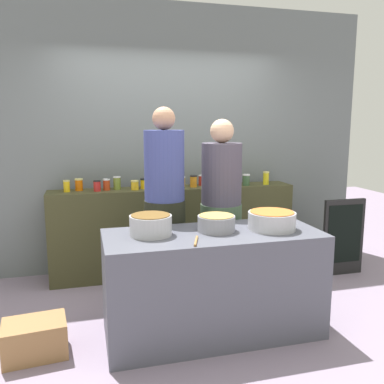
{
  "coord_description": "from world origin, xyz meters",
  "views": [
    {
      "loc": [
        -0.96,
        -3.24,
        1.68
      ],
      "look_at": [
        0.0,
        0.35,
        1.05
      ],
      "focal_mm": 38.17,
      "sensor_mm": 36.0,
      "label": 1
    }
  ],
  "objects_px": {
    "preserve_jar_6": "(144,183)",
    "preserve_jar_2": "(97,186)",
    "cooking_pot_left": "(151,225)",
    "chalkboard_sign": "(343,237)",
    "preserve_jar_13": "(246,180)",
    "preserve_jar_9": "(193,181)",
    "cooking_pot_right": "(272,220)",
    "preserve_jar_7": "(164,181)",
    "preserve_jar_4": "(117,183)",
    "preserve_jar_11": "(219,180)",
    "preserve_jar_8": "(182,182)",
    "preserve_jar_3": "(107,185)",
    "preserve_jar_12": "(229,180)",
    "preserve_jar_10": "(202,180)",
    "cook_in_cap": "(221,220)",
    "cooking_pot_center": "(216,223)",
    "preserve_jar_1": "(79,185)",
    "wooden_spoon": "(196,241)",
    "preserve_jar_0": "(67,186)",
    "preserve_jar_5": "(135,185)",
    "bread_crate": "(35,339)",
    "cook_with_tongs": "(165,220)",
    "preserve_jar_14": "(266,178)"
  },
  "relations": [
    {
      "from": "preserve_jar_1",
      "to": "preserve_jar_13",
      "type": "bearing_deg",
      "value": -3.48
    },
    {
      "from": "preserve_jar_0",
      "to": "preserve_jar_6",
      "type": "bearing_deg",
      "value": 0.5
    },
    {
      "from": "preserve_jar_1",
      "to": "wooden_spoon",
      "type": "bearing_deg",
      "value": -63.95
    },
    {
      "from": "preserve_jar_12",
      "to": "bread_crate",
      "type": "relative_size",
      "value": 0.27
    },
    {
      "from": "cooking_pot_center",
      "to": "cook_in_cap",
      "type": "bearing_deg",
      "value": 67.62
    },
    {
      "from": "preserve_jar_6",
      "to": "preserve_jar_2",
      "type": "bearing_deg",
      "value": -174.98
    },
    {
      "from": "cooking_pot_left",
      "to": "chalkboard_sign",
      "type": "distance_m",
      "value": 2.46
    },
    {
      "from": "preserve_jar_4",
      "to": "preserve_jar_6",
      "type": "height_order",
      "value": "preserve_jar_4"
    },
    {
      "from": "preserve_jar_11",
      "to": "preserve_jar_14",
      "type": "bearing_deg",
      "value": -10.94
    },
    {
      "from": "preserve_jar_0",
      "to": "preserve_jar_5",
      "type": "distance_m",
      "value": 0.7
    },
    {
      "from": "preserve_jar_2",
      "to": "preserve_jar_8",
      "type": "relative_size",
      "value": 1.02
    },
    {
      "from": "cooking_pot_right",
      "to": "cook_with_tongs",
      "type": "bearing_deg",
      "value": 142.74
    },
    {
      "from": "preserve_jar_10",
      "to": "cook_in_cap",
      "type": "height_order",
      "value": "cook_in_cap"
    },
    {
      "from": "preserve_jar_11",
      "to": "wooden_spoon",
      "type": "distance_m",
      "value": 1.83
    },
    {
      "from": "preserve_jar_7",
      "to": "preserve_jar_11",
      "type": "distance_m",
      "value": 0.63
    },
    {
      "from": "preserve_jar_13",
      "to": "chalkboard_sign",
      "type": "xyz_separation_m",
      "value": [
        0.97,
        -0.49,
        -0.61
      ]
    },
    {
      "from": "preserve_jar_12",
      "to": "cook_with_tongs",
      "type": "height_order",
      "value": "cook_with_tongs"
    },
    {
      "from": "preserve_jar_9",
      "to": "preserve_jar_13",
      "type": "xyz_separation_m",
      "value": [
        0.61,
        -0.03,
        -0.0
      ]
    },
    {
      "from": "cook_with_tongs",
      "to": "preserve_jar_4",
      "type": "bearing_deg",
      "value": 111.73
    },
    {
      "from": "preserve_jar_5",
      "to": "bread_crate",
      "type": "height_order",
      "value": "preserve_jar_5"
    },
    {
      "from": "cooking_pot_left",
      "to": "preserve_jar_10",
      "type": "bearing_deg",
      "value": 59.83
    },
    {
      "from": "cooking_pot_right",
      "to": "preserve_jar_6",
      "type": "bearing_deg",
      "value": 119.76
    },
    {
      "from": "preserve_jar_3",
      "to": "preserve_jar_7",
      "type": "relative_size",
      "value": 0.97
    },
    {
      "from": "preserve_jar_0",
      "to": "cooking_pot_right",
      "type": "relative_size",
      "value": 0.32
    },
    {
      "from": "preserve_jar_4",
      "to": "preserve_jar_12",
      "type": "bearing_deg",
      "value": -2.3
    },
    {
      "from": "preserve_jar_4",
      "to": "preserve_jar_8",
      "type": "xyz_separation_m",
      "value": [
        0.71,
        0.01,
        -0.01
      ]
    },
    {
      "from": "preserve_jar_11",
      "to": "preserve_jar_9",
      "type": "bearing_deg",
      "value": -166.48
    },
    {
      "from": "preserve_jar_8",
      "to": "preserve_jar_13",
      "type": "xyz_separation_m",
      "value": [
        0.73,
        -0.1,
        0.01
      ]
    },
    {
      "from": "preserve_jar_13",
      "to": "preserve_jar_12",
      "type": "bearing_deg",
      "value": 169.4
    },
    {
      "from": "cooking_pot_center",
      "to": "wooden_spoon",
      "type": "distance_m",
      "value": 0.35
    },
    {
      "from": "preserve_jar_1",
      "to": "cook_in_cap",
      "type": "xyz_separation_m",
      "value": [
        1.29,
        -0.83,
        -0.27
      ]
    },
    {
      "from": "cook_with_tongs",
      "to": "cooking_pot_right",
      "type": "bearing_deg",
      "value": -37.26
    },
    {
      "from": "preserve_jar_5",
      "to": "cook_in_cap",
      "type": "relative_size",
      "value": 0.06
    },
    {
      "from": "preserve_jar_13",
      "to": "cooking_pot_left",
      "type": "relative_size",
      "value": 0.39
    },
    {
      "from": "preserve_jar_8",
      "to": "wooden_spoon",
      "type": "relative_size",
      "value": 0.5
    },
    {
      "from": "preserve_jar_0",
      "to": "preserve_jar_11",
      "type": "relative_size",
      "value": 0.98
    },
    {
      "from": "preserve_jar_3",
      "to": "preserve_jar_9",
      "type": "height_order",
      "value": "preserve_jar_9"
    },
    {
      "from": "cooking_pot_right",
      "to": "preserve_jar_7",
      "type": "bearing_deg",
      "value": 111.47
    },
    {
      "from": "cooking_pot_center",
      "to": "preserve_jar_14",
      "type": "bearing_deg",
      "value": 51.65
    },
    {
      "from": "cooking_pot_right",
      "to": "chalkboard_sign",
      "type": "height_order",
      "value": "cooking_pot_right"
    },
    {
      "from": "preserve_jar_0",
      "to": "wooden_spoon",
      "type": "height_order",
      "value": "preserve_jar_0"
    },
    {
      "from": "cooking_pot_center",
      "to": "preserve_jar_2",
      "type": "bearing_deg",
      "value": 123.3
    },
    {
      "from": "preserve_jar_4",
      "to": "preserve_jar_11",
      "type": "distance_m",
      "value": 1.15
    },
    {
      "from": "preserve_jar_13",
      "to": "chalkboard_sign",
      "type": "height_order",
      "value": "preserve_jar_13"
    },
    {
      "from": "preserve_jar_2",
      "to": "preserve_jar_6",
      "type": "xyz_separation_m",
      "value": [
        0.5,
        0.04,
        -0.0
      ]
    },
    {
      "from": "preserve_jar_1",
      "to": "preserve_jar_10",
      "type": "height_order",
      "value": "preserve_jar_1"
    },
    {
      "from": "preserve_jar_11",
      "to": "preserve_jar_10",
      "type": "bearing_deg",
      "value": 174.3
    },
    {
      "from": "preserve_jar_3",
      "to": "preserve_jar_9",
      "type": "distance_m",
      "value": 0.94
    },
    {
      "from": "preserve_jar_3",
      "to": "cooking_pot_center",
      "type": "xyz_separation_m",
      "value": [
        0.77,
        -1.36,
        -0.14
      ]
    },
    {
      "from": "preserve_jar_11",
      "to": "cook_with_tongs",
      "type": "distance_m",
      "value": 1.22
    }
  ]
}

